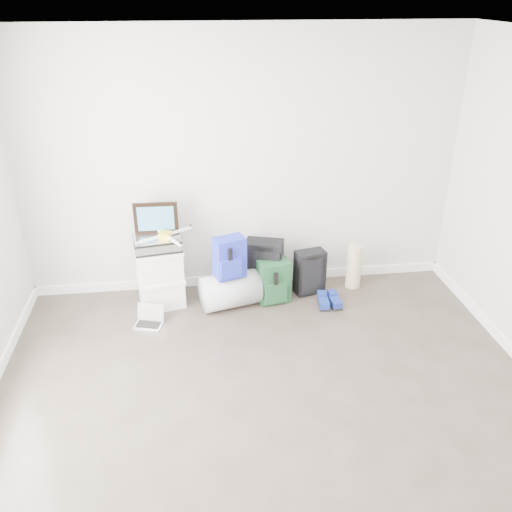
{
  "coord_description": "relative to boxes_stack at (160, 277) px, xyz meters",
  "views": [
    {
      "loc": [
        -0.55,
        -2.79,
        2.98
      ],
      "look_at": [
        0.06,
        1.9,
        0.62
      ],
      "focal_mm": 38.0,
      "sensor_mm": 36.0,
      "label": 1
    }
  ],
  "objects": [
    {
      "name": "duffel_bag",
      "position": [
        0.7,
        -0.13,
        -0.14
      ],
      "size": [
        0.66,
        0.49,
        0.36
      ],
      "primitive_type": "cylinder",
      "rotation": [
        0.0,
        1.57,
        0.24
      ],
      "color": "#92949A",
      "rests_on": "ground"
    },
    {
      "name": "laptop",
      "position": [
        -0.12,
        -0.36,
        -0.27
      ],
      "size": [
        0.31,
        0.26,
        0.19
      ],
      "rotation": [
        0.0,
        0.0,
        -0.29
      ],
      "color": "silver",
      "rests_on": "ground"
    },
    {
      "name": "blue_backpack",
      "position": [
        0.7,
        -0.16,
        0.24
      ],
      "size": [
        0.34,
        0.3,
        0.42
      ],
      "rotation": [
        0.0,
        0.0,
        0.34
      ],
      "color": "#18239F",
      "rests_on": "duffel_bag"
    },
    {
      "name": "shoes",
      "position": [
        1.72,
        -0.25,
        -0.28
      ],
      "size": [
        0.24,
        0.27,
        0.09
      ],
      "rotation": [
        0.0,
        0.0,
        -0.04
      ],
      "color": "black",
      "rests_on": "ground"
    },
    {
      "name": "painting",
      "position": [
        0.0,
        0.1,
        0.61
      ],
      "size": [
        0.43,
        0.04,
        0.32
      ],
      "rotation": [
        0.0,
        0.0,
        -0.02
      ],
      "color": "black",
      "rests_on": "briefcase"
    },
    {
      "name": "briefcase",
      "position": [
        0.0,
        0.0,
        0.38
      ],
      "size": [
        0.49,
        0.39,
        0.13
      ],
      "primitive_type": "cube",
      "rotation": [
        0.0,
        0.0,
        0.15
      ],
      "color": "#B2B2B7",
      "rests_on": "boxes_stack"
    },
    {
      "name": "large_suitcase",
      "position": [
        1.08,
        0.1,
        -0.02
      ],
      "size": [
        0.44,
        0.35,
        0.6
      ],
      "rotation": [
        0.0,
        0.0,
        -0.3
      ],
      "color": "black",
      "rests_on": "ground"
    },
    {
      "name": "carry_on",
      "position": [
        1.57,
        0.03,
        -0.08
      ],
      "size": [
        0.34,
        0.26,
        0.49
      ],
      "rotation": [
        0.0,
        0.0,
        0.22
      ],
      "color": "black",
      "rests_on": "ground"
    },
    {
      "name": "green_backpack",
      "position": [
        1.16,
        -0.09,
        -0.1
      ],
      "size": [
        0.36,
        0.3,
        0.45
      ],
      "rotation": [
        0.0,
        0.0,
        0.21
      ],
      "color": "#143822",
      "rests_on": "ground"
    },
    {
      "name": "rolled_rug",
      "position": [
        2.07,
        0.11,
        -0.07
      ],
      "size": [
        0.16,
        0.16,
        0.5
      ],
      "primitive_type": "cylinder",
      "color": "tan",
      "rests_on": "ground"
    },
    {
      "name": "drone",
      "position": [
        0.08,
        -0.02,
        0.47
      ],
      "size": [
        0.54,
        0.54,
        0.05
      ],
      "rotation": [
        0.0,
        0.0,
        -0.26
      ],
      "color": "gold",
      "rests_on": "briefcase"
    },
    {
      "name": "room_envelope",
      "position": [
        0.89,
        -2.12,
        1.4
      ],
      "size": [
        4.52,
        5.02,
        2.71
      ],
      "color": "beige",
      "rests_on": "ground"
    },
    {
      "name": "boxes_stack",
      "position": [
        0.0,
        0.0,
        0.0
      ],
      "size": [
        0.51,
        0.45,
        0.64
      ],
      "rotation": [
        0.0,
        0.0,
        0.22
      ],
      "color": "silver",
      "rests_on": "ground"
    },
    {
      "name": "ground",
      "position": [
        0.89,
        -2.14,
        -0.32
      ],
      "size": [
        5.0,
        5.0,
        0.0
      ],
      "primitive_type": "plane",
      "color": "#352D26",
      "rests_on": "ground"
    }
  ]
}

